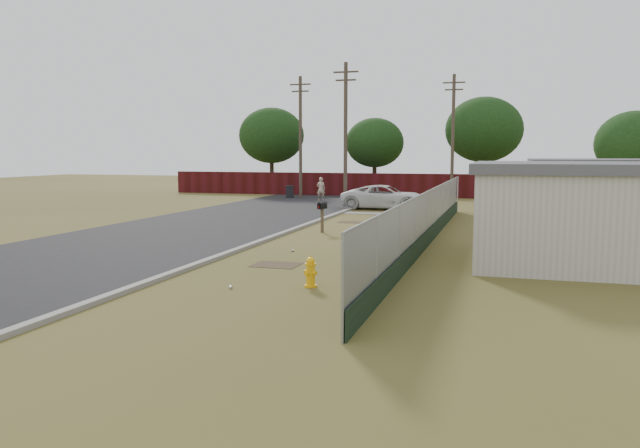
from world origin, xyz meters
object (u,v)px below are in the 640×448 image
(mailbox, at_px, (322,208))
(pedestrian, at_px, (321,189))
(fire_hydrant, at_px, (310,272))
(trash_bin, at_px, (290,192))
(pickup_truck, at_px, (386,197))

(mailbox, bearing_deg, pedestrian, 106.72)
(fire_hydrant, xyz_separation_m, mailbox, (-2.79, 10.51, 0.65))
(pedestrian, relative_size, trash_bin, 1.80)
(fire_hydrant, bearing_deg, pedestrian, 106.01)
(pedestrian, height_order, trash_bin, pedestrian)
(fire_hydrant, bearing_deg, trash_bin, 110.37)
(pedestrian, bearing_deg, fire_hydrant, 97.49)
(pickup_truck, xyz_separation_m, pedestrian, (-5.55, 5.04, 0.11))
(mailbox, xyz_separation_m, pickup_truck, (0.56, 11.58, -0.30))
(mailbox, xyz_separation_m, pedestrian, (-4.99, 16.62, -0.20))
(pickup_truck, relative_size, pedestrian, 3.15)
(pickup_truck, bearing_deg, mailbox, 176.63)
(pedestrian, bearing_deg, pickup_truck, 129.24)
(fire_hydrant, relative_size, pedestrian, 0.48)
(pickup_truck, distance_m, pedestrian, 7.50)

